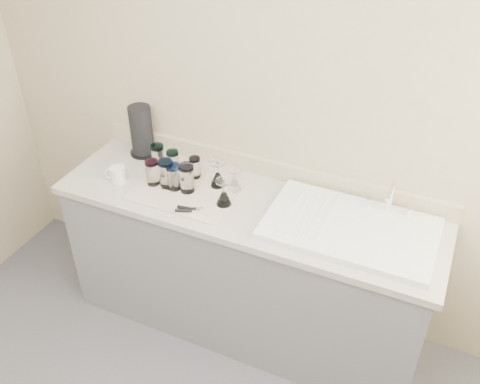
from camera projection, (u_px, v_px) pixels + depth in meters
The scene contains 17 objects.
room_envelope at pixel (77, 249), 1.52m from camera, with size 3.54×3.50×2.52m.
counter_unit at pixel (246, 266), 3.05m from camera, with size 2.06×0.62×0.90m.
sink_unit at pixel (351, 228), 2.59m from camera, with size 0.82×0.50×0.22m.
dish_towel at pixel (187, 190), 2.88m from camera, with size 0.55×0.42×0.01m, color beige.
tumbler_teal at pixel (158, 157), 3.00m from camera, with size 0.07×0.07×0.15m.
tumbler_cyan at pixel (173, 162), 2.97m from camera, with size 0.07×0.07×0.14m.
tumbler_purple at pixel (195, 167), 2.94m from camera, with size 0.06×0.06×0.12m.
tumbler_magenta at pixel (152, 172), 2.88m from camera, with size 0.07×0.07×0.15m.
tumbler_blue at pixel (166, 173), 2.85m from camera, with size 0.08×0.08×0.16m.
tumbler_lavender at pixel (187, 178), 2.82m from camera, with size 0.08×0.08×0.16m.
tumbler_extra at pixel (174, 177), 2.84m from camera, with size 0.07×0.07×0.15m.
goblet_back_left at pixel (218, 177), 2.88m from camera, with size 0.08×0.08×0.15m.
goblet_back_right at pixel (235, 183), 2.85m from camera, with size 0.07×0.07×0.13m.
goblet_front_right at pixel (224, 196), 2.74m from camera, with size 0.08×0.08×0.15m.
can_opener at pixel (190, 210), 2.71m from camera, with size 0.14×0.08×0.02m.
white_mug at pixel (118, 174), 2.93m from camera, with size 0.13×0.11×0.09m.
paper_towel_roll at pixel (141, 131), 3.11m from camera, with size 0.16×0.16×0.30m.
Camera 1 is at (0.89, -0.84, 2.57)m, focal length 40.00 mm.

